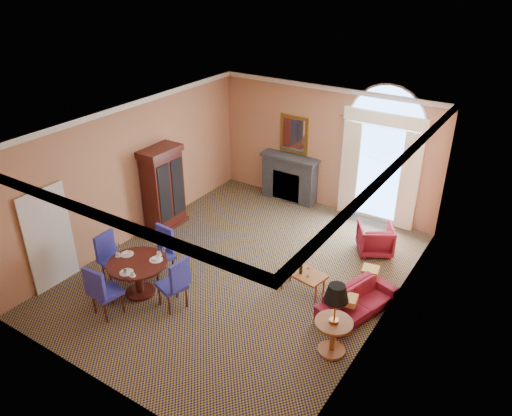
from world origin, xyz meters
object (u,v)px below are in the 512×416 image
Objects in this scene: sofa at (358,301)px; side_table at (335,311)px; armoire at (163,190)px; dining_table at (138,270)px; armchair at (375,239)px; coffee_table at (303,273)px.

side_table is at bearing -159.85° from sofa.
dining_table is (1.43, -2.34, -0.44)m from armoire.
side_table reaches higher than sofa.
dining_table reaches higher than armchair.
coffee_table reaches higher than sofa.
sofa is 1.18m from coffee_table.
side_table is (5.32, -1.75, -0.12)m from armoire.
coffee_table reaches higher than armchair.
sofa is at bearing 10.51° from coffee_table.
armoire is 1.75× the size of dining_table.
armchair is 2.27m from coffee_table.
armchair is (-0.50, 2.17, 0.10)m from sofa.
armoire reaches higher than side_table.
dining_table is 3.23m from coffee_table.
coffee_table is at bearing -7.40° from armoire.
sofa is 2.22× the size of armchair.
dining_table is 3.95m from side_table.
armchair reaches higher than sofa.
armoire is 5.35m from sofa.
sofa is 1.72× the size of coffee_table.
dining_table is at bearing 18.85° from armchair.
armchair is at bearing 99.20° from side_table.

